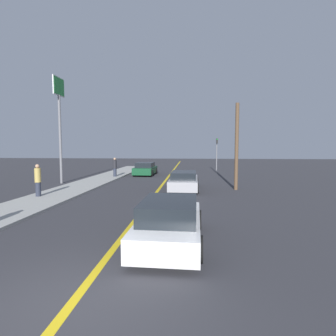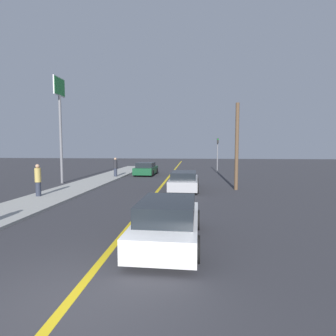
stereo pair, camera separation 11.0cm
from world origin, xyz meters
name	(u,v)px [view 1 (the left image)]	position (x,y,z in m)	size (l,w,h in m)	color
ground_plane	(72,303)	(0.00, 0.00, 0.00)	(120.00, 120.00, 0.00)	#333338
road_center_line	(166,180)	(0.00, 18.00, 0.00)	(0.20, 60.00, 0.01)	gold
sidewalk_left	(95,181)	(-5.65, 16.27, 0.05)	(2.81, 32.53, 0.11)	#9E9E99
car_near_right_lane	(170,222)	(1.52, 3.14, 0.63)	(1.95, 4.23, 1.31)	silver
car_ahead_center	(184,181)	(1.67, 12.92, 0.59)	(1.98, 4.56, 1.22)	#9E9EA3
car_far_distant	(145,169)	(-2.46, 21.70, 0.62)	(2.04, 4.06, 1.28)	#144728
pedestrian_mid_group	(38,180)	(-6.29, 9.29, 1.00)	(0.33, 0.33, 1.78)	#282D3D
pedestrian_far_standing	(115,167)	(-4.89, 19.28, 0.98)	(0.36, 0.36, 1.75)	#282D3D
traffic_light	(217,152)	(4.96, 24.80, 2.34)	(0.18, 0.40, 3.78)	slate
roadside_sign	(59,107)	(-7.95, 15.15, 5.85)	(0.20, 1.63, 8.13)	slate
utility_pole	(237,147)	(5.12, 13.20, 2.84)	(0.24, 0.24, 5.68)	brown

